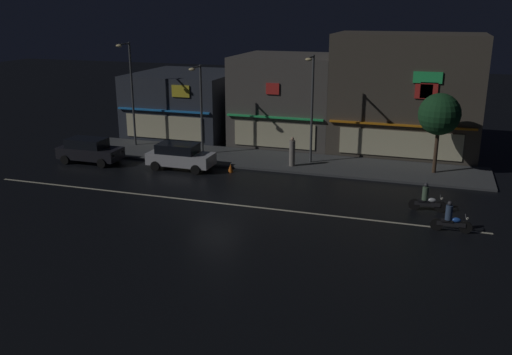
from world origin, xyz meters
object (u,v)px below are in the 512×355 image
motorcycle_following (427,199)px  traffic_cone (231,168)px  motorcycle_lead (450,219)px  streetlamp_mid (200,102)px  pedestrian_on_sidewalk (292,153)px  parked_car_near_kerb (89,150)px  streetlamp_west (130,86)px  streetlamp_east (312,101)px  parked_car_trailing (180,156)px

motorcycle_following → traffic_cone: (-12.17, 3.53, -0.36)m
motorcycle_lead → traffic_cone: motorcycle_lead is taller
motorcycle_following → streetlamp_mid: bearing=164.3°
pedestrian_on_sidewalk → parked_car_near_kerb: pedestrian_on_sidewalk is taller
streetlamp_west → streetlamp_mid: 6.04m
pedestrian_on_sidewalk → motorcycle_lead: pedestrian_on_sidewalk is taller
traffic_cone → motorcycle_lead: bearing=-24.6°
motorcycle_lead → pedestrian_on_sidewalk: bearing=-46.4°
streetlamp_west → streetlamp_east: 13.78m
parked_car_near_kerb → parked_car_trailing: size_ratio=1.00×
parked_car_near_kerb → pedestrian_on_sidewalk: bearing=-167.5°
streetlamp_east → traffic_cone: streetlamp_east is taller
streetlamp_west → motorcycle_following: (21.45, -7.54, -3.96)m
streetlamp_east → motorcycle_lead: bearing=-46.6°
motorcycle_lead → motorcycle_following: size_ratio=1.00×
streetlamp_mid → parked_car_trailing: bearing=-90.8°
parked_car_near_kerb → parked_car_trailing: 6.53m
pedestrian_on_sidewalk → motorcycle_following: pedestrian_on_sidewalk is taller
streetlamp_mid → parked_car_trailing: 4.51m
streetlamp_mid → parked_car_near_kerb: 8.19m
parked_car_trailing → motorcycle_following: size_ratio=2.26×
parked_car_near_kerb → motorcycle_lead: parked_car_near_kerb is taller
motorcycle_lead → motorcycle_following: 2.81m
streetlamp_mid → streetlamp_west: bearing=171.0°
pedestrian_on_sidewalk → parked_car_near_kerb: size_ratio=0.45×
streetlamp_west → streetlamp_mid: streetlamp_west is taller
parked_car_near_kerb → motorcycle_following: (22.09, -2.74, -0.24)m
streetlamp_east → motorcycle_following: (7.69, -6.77, -3.70)m
streetlamp_east → parked_car_near_kerb: 15.35m
streetlamp_east → traffic_cone: size_ratio=12.93×
parked_car_trailing → motorcycle_following: (15.57, -3.25, -0.24)m
streetlamp_east → motorcycle_lead: size_ratio=3.74×
streetlamp_mid → motorcycle_lead: streetlamp_mid is taller
pedestrian_on_sidewalk → parked_car_trailing: bearing=-84.7°
streetlamp_east → traffic_cone: 6.86m
pedestrian_on_sidewalk → traffic_cone: 4.20m
streetlamp_east → pedestrian_on_sidewalk: size_ratio=3.68×
parked_car_near_kerb → motorcycle_following: bearing=172.9°
parked_car_trailing → motorcycle_lead: size_ratio=2.26×
traffic_cone → parked_car_near_kerb: bearing=-175.4°
streetlamp_west → streetlamp_mid: bearing=-9.0°
motorcycle_lead → traffic_cone: 14.64m
streetlamp_east → traffic_cone: bearing=-144.1°
pedestrian_on_sidewalk → parked_car_trailing: 7.35m
parked_car_near_kerb → motorcycle_lead: bearing=167.1°
parked_car_near_kerb → traffic_cone: parked_car_near_kerb is taller
streetlamp_west → parked_car_near_kerb: (-0.64, -4.80, -3.73)m
parked_car_trailing → streetlamp_west: bearing=-36.1°
parked_car_trailing → traffic_cone: (3.41, 0.28, -0.59)m
streetlamp_west → parked_car_trailing: streetlamp_west is taller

